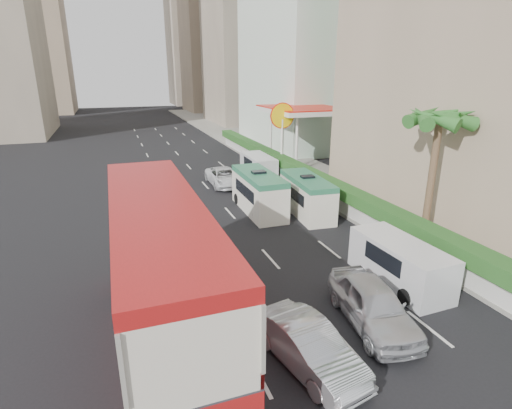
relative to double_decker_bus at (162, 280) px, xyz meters
name	(u,v)px	position (x,y,z in m)	size (l,w,h in m)	color
ground_plane	(330,313)	(6.00, 0.00, -2.53)	(200.00, 200.00, 0.00)	black
double_decker_bus	(162,280)	(0.00, 0.00, 0.00)	(2.50, 11.00, 5.06)	#AF1717
car_silver_lane_a	(307,365)	(3.93, -2.22, -2.53)	(1.49, 4.28, 1.41)	silver
car_silver_lane_b	(371,323)	(7.05, -1.06, -2.53)	(1.87, 4.66, 1.59)	silver
van_asset	(224,185)	(7.05, 18.56, -2.53)	(2.23, 4.83, 1.34)	silver
minibus_near	(259,192)	(7.46, 11.72, -1.26)	(1.90, 5.71, 2.53)	silver
minibus_far	(307,196)	(10.13, 10.25, -1.35)	(1.77, 5.32, 2.36)	silver
panel_van_near	(400,263)	(9.85, 1.03, -1.60)	(1.86, 4.66, 1.86)	silver
panel_van_far	(258,166)	(10.51, 20.10, -1.60)	(1.86, 4.64, 1.86)	silver
sidewalk	(283,161)	(15.00, 25.00, -2.44)	(6.00, 120.00, 0.18)	#99968C
kerb_wall	(309,185)	(12.20, 14.00, -1.85)	(0.30, 44.00, 1.00)	silver
hedge	(309,174)	(12.20, 14.00, -1.00)	(1.10, 44.00, 0.70)	#2D6626
palm_tree	(431,181)	(13.80, 4.00, 0.85)	(0.36, 0.36, 6.40)	brown
shell_station	(302,137)	(16.00, 23.00, 0.22)	(6.50, 8.00, 5.50)	silver
tower_far_a	(215,7)	(23.00, 82.00, 19.47)	(14.00, 14.00, 44.00)	tan
tower_far_b	(195,27)	(23.00, 104.00, 17.47)	(14.00, 14.00, 40.00)	#A1927F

